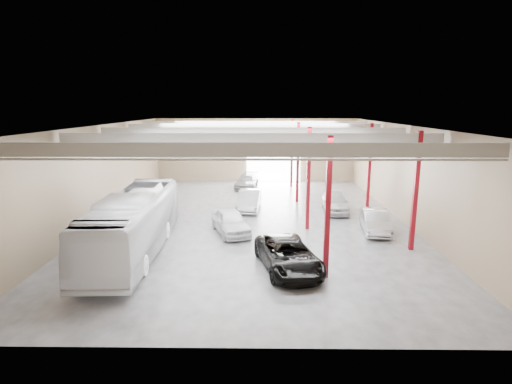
{
  "coord_description": "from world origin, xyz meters",
  "views": [
    {
      "loc": [
        0.59,
        -28.54,
        8.33
      ],
      "look_at": [
        0.24,
        -0.14,
        2.2
      ],
      "focal_mm": 28.0,
      "sensor_mm": 36.0,
      "label": 1
    }
  ],
  "objects_px": {
    "car_row_c": "(247,181)",
    "car_right_near": "(375,221)",
    "car_row_a": "(230,222)",
    "black_sedan": "(288,255)",
    "coach_bus": "(134,223)",
    "car_right_far": "(335,202)",
    "car_row_b": "(249,200)"
  },
  "relations": [
    {
      "from": "car_right_near",
      "to": "car_row_a",
      "type": "bearing_deg",
      "value": -170.83
    },
    {
      "from": "car_row_b",
      "to": "car_row_a",
      "type": "bearing_deg",
      "value": -95.46
    },
    {
      "from": "black_sedan",
      "to": "car_right_near",
      "type": "xyz_separation_m",
      "value": [
        6.29,
        6.45,
        -0.03
      ]
    },
    {
      "from": "car_row_c",
      "to": "car_right_near",
      "type": "height_order",
      "value": "car_right_near"
    },
    {
      "from": "car_row_b",
      "to": "car_right_near",
      "type": "distance_m",
      "value": 10.43
    },
    {
      "from": "car_right_near",
      "to": "car_row_b",
      "type": "bearing_deg",
      "value": 152.98
    },
    {
      "from": "car_row_a",
      "to": "car_row_b",
      "type": "distance_m",
      "value": 6.3
    },
    {
      "from": "coach_bus",
      "to": "car_right_near",
      "type": "distance_m",
      "value": 15.56
    },
    {
      "from": "car_right_far",
      "to": "car_row_b",
      "type": "bearing_deg",
      "value": 179.38
    },
    {
      "from": "coach_bus",
      "to": "car_right_far",
      "type": "distance_m",
      "value": 16.18
    },
    {
      "from": "coach_bus",
      "to": "car_row_c",
      "type": "relative_size",
      "value": 2.62
    },
    {
      "from": "car_row_c",
      "to": "car_right_near",
      "type": "distance_m",
      "value": 17.25
    },
    {
      "from": "black_sedan",
      "to": "car_right_far",
      "type": "height_order",
      "value": "car_right_far"
    },
    {
      "from": "car_right_near",
      "to": "car_right_far",
      "type": "bearing_deg",
      "value": 115.47
    },
    {
      "from": "coach_bus",
      "to": "black_sedan",
      "type": "relative_size",
      "value": 2.22
    },
    {
      "from": "black_sedan",
      "to": "car_right_near",
      "type": "bearing_deg",
      "value": 33.24
    },
    {
      "from": "car_row_a",
      "to": "car_right_far",
      "type": "distance_m",
      "value": 9.74
    },
    {
      "from": "car_right_near",
      "to": "black_sedan",
      "type": "bearing_deg",
      "value": -127.41
    },
    {
      "from": "car_row_b",
      "to": "car_right_far",
      "type": "distance_m",
      "value": 6.94
    },
    {
      "from": "car_row_a",
      "to": "car_row_c",
      "type": "relative_size",
      "value": 0.97
    },
    {
      "from": "car_right_near",
      "to": "car_right_far",
      "type": "distance_m",
      "value": 5.49
    },
    {
      "from": "black_sedan",
      "to": "car_right_far",
      "type": "relative_size",
      "value": 1.2
    },
    {
      "from": "black_sedan",
      "to": "car_row_a",
      "type": "distance_m",
      "value": 6.97
    },
    {
      "from": "black_sedan",
      "to": "car_row_c",
      "type": "height_order",
      "value": "black_sedan"
    },
    {
      "from": "car_row_b",
      "to": "car_row_c",
      "type": "bearing_deg",
      "value": 97.66
    },
    {
      "from": "car_row_c",
      "to": "car_right_near",
      "type": "xyz_separation_m",
      "value": [
        9.18,
        -14.61,
        0.06
      ]
    },
    {
      "from": "coach_bus",
      "to": "car_row_c",
      "type": "height_order",
      "value": "coach_bus"
    },
    {
      "from": "coach_bus",
      "to": "black_sedan",
      "type": "distance_m",
      "value": 9.08
    },
    {
      "from": "black_sedan",
      "to": "car_row_a",
      "type": "xyz_separation_m",
      "value": [
        -3.44,
        6.06,
        0.01
      ]
    },
    {
      "from": "car_row_c",
      "to": "car_right_near",
      "type": "relative_size",
      "value": 1.05
    },
    {
      "from": "car_row_a",
      "to": "car_row_c",
      "type": "bearing_deg",
      "value": 68.05
    },
    {
      "from": "car_row_c",
      "to": "car_right_far",
      "type": "relative_size",
      "value": 1.02
    }
  ]
}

